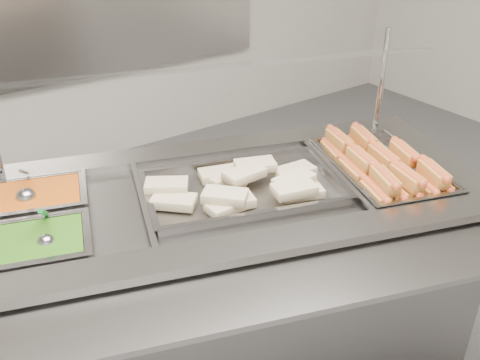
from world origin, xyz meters
TOP-DOWN VIEW (x-y plane):
  - steam_counter at (-0.07, 0.42)m, footprint 1.88×1.28m
  - tray_rail at (-0.22, -0.02)m, footprint 1.64×0.83m
  - sneeze_guard at (-0.01, 0.61)m, footprint 1.52×0.74m
  - pan_hotdogs at (0.47, 0.24)m, footprint 0.46×0.58m
  - pan_wraps at (-0.02, 0.41)m, footprint 0.71×0.55m
  - pan_beans at (-0.59, 0.74)m, footprint 0.33×0.30m
  - pan_peas at (-0.68, 0.49)m, footprint 0.33×0.30m
  - hotdogs_in_buns at (0.45, 0.23)m, footprint 0.36×0.53m
  - tortilla_wraps at (-0.03, 0.40)m, footprint 0.59×0.39m
  - ladle at (-0.63, 0.74)m, footprint 0.08×0.17m
  - serving_spoon at (-0.65, 0.48)m, footprint 0.08×0.16m

SIDE VIEW (x-z plane):
  - steam_counter at x=-0.07m, z-range 0.00..0.82m
  - tray_rail at x=-0.22m, z-range 0.75..0.80m
  - pan_hotdogs at x=0.47m, z-range 0.74..0.83m
  - pan_beans at x=-0.59m, z-range 0.74..0.83m
  - pan_peas at x=-0.68m, z-range 0.74..0.83m
  - pan_wraps at x=-0.02m, z-range 0.77..0.83m
  - tortilla_wraps at x=-0.03m, z-range 0.80..0.86m
  - ladle at x=-0.63m, z-range 0.76..0.90m
  - hotdogs_in_buns at x=0.45m, z-range 0.78..0.88m
  - serving_spoon at x=-0.65m, z-range 0.77..0.90m
  - sneeze_guard at x=-0.01m, z-range 0.96..1.36m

